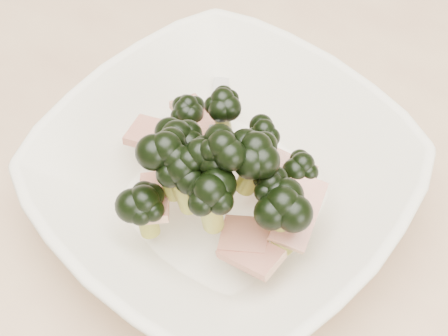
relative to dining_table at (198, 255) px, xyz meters
The scene contains 2 objects.
dining_table is the anchor object (origin of this frame).
broccoli_dish 0.14m from the dining_table, 37.87° to the left, with size 0.30×0.30×0.13m.
Camera 1 is at (0.18, -0.19, 1.20)m, focal length 50.00 mm.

